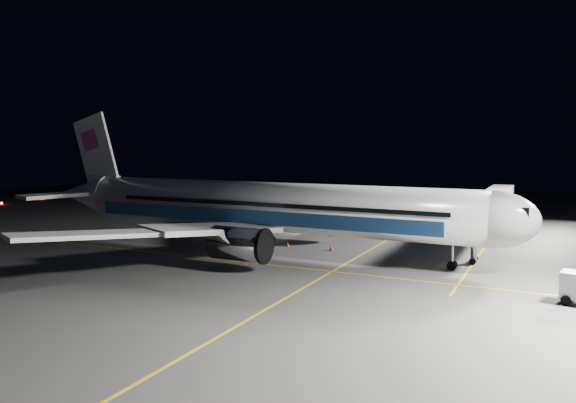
% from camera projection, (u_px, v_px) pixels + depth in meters
% --- Properties ---
extents(ground, '(200.00, 200.00, 0.00)m').
position_uv_depth(ground, '(270.00, 252.00, 64.79)').
color(ground, '#4C4C4F').
rests_on(ground, ground).
extents(guide_line_main, '(0.25, 80.00, 0.01)m').
position_uv_depth(guide_line_main, '(352.00, 260.00, 60.47)').
color(guide_line_main, gold).
rests_on(guide_line_main, ground).
extents(guide_line_cross, '(70.00, 0.25, 0.01)m').
position_uv_depth(guide_line_cross, '(244.00, 262.00, 59.42)').
color(guide_line_cross, gold).
rests_on(guide_line_cross, ground).
extents(guide_line_side, '(0.25, 40.00, 0.01)m').
position_uv_depth(guide_line_side, '(481.00, 253.00, 64.23)').
color(guide_line_side, gold).
rests_on(guide_line_side, ground).
extents(airliner, '(61.48, 54.22, 16.64)m').
position_uv_depth(airliner, '(262.00, 207.00, 64.70)').
color(airliner, silver).
rests_on(airliner, ground).
extents(jet_bridge, '(3.60, 34.40, 6.30)m').
position_uv_depth(jet_bridge, '(490.00, 206.00, 70.96)').
color(jet_bridge, '#B2B2B7').
rests_on(jet_bridge, ground).
extents(baggage_tug, '(3.09, 2.79, 1.85)m').
position_uv_depth(baggage_tug, '(312.00, 224.00, 81.17)').
color(baggage_tug, black).
rests_on(baggage_tug, ground).
extents(safety_cone_a, '(0.40, 0.40, 0.60)m').
position_uv_depth(safety_cone_a, '(288.00, 244.00, 68.20)').
color(safety_cone_a, '#ED4A09').
rests_on(safety_cone_a, ground).
extents(safety_cone_b, '(0.44, 0.44, 0.66)m').
position_uv_depth(safety_cone_b, '(331.00, 248.00, 65.74)').
color(safety_cone_b, '#ED4A09').
rests_on(safety_cone_b, ground).
extents(safety_cone_c, '(0.42, 0.42, 0.64)m').
position_uv_depth(safety_cone_c, '(242.00, 235.00, 74.60)').
color(safety_cone_c, '#ED4A09').
rests_on(safety_cone_c, ground).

